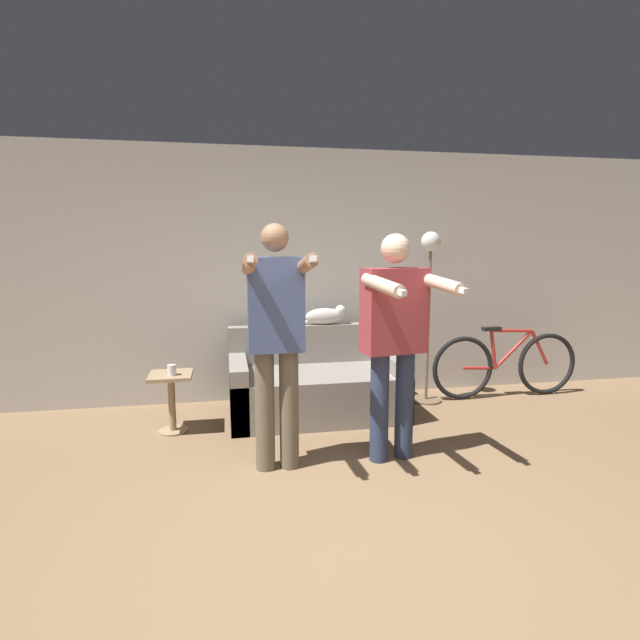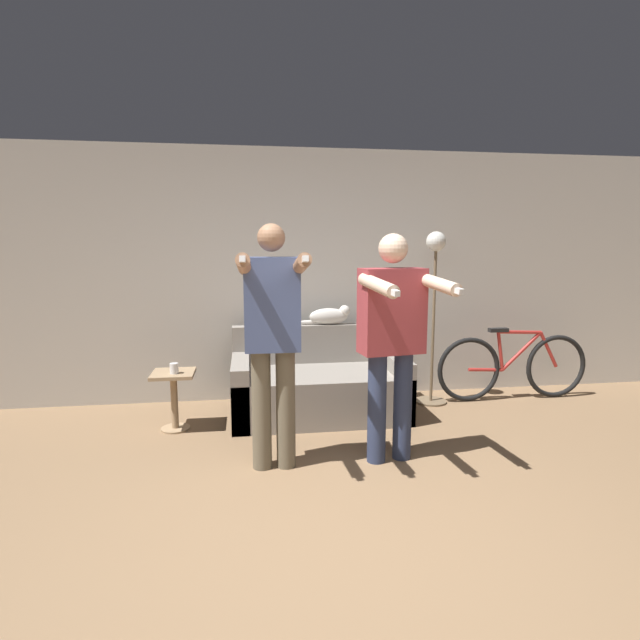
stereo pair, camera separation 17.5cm
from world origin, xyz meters
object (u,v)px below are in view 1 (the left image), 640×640
Objects in this scene: side_table at (171,392)px; person_left at (276,332)px; couch at (316,387)px; cat at (326,316)px; bicycle at (506,364)px; person_right at (395,331)px; floor_lamp at (430,283)px; cup at (172,370)px.

person_left is at bearing -47.50° from side_table.
couch is at bearing 67.85° from person_left.
cat is (0.17, 0.35, 0.64)m from couch.
couch reaches higher than bicycle.
person_left is 0.88m from person_right.
person_left reaches higher than floor_lamp.
bicycle is at bearing 6.50° from side_table.
floor_lamp is 1.25m from bicycle.
couch is 0.96× the size of person_right.
person_left is 1.01× the size of floor_lamp.
side_table is at bearing 143.83° from person_right.
bicycle is (3.41, 0.39, -0.01)m from side_table.
person_right is 2.03m from side_table.
person_right is 18.78× the size of cup.
floor_lamp is (1.70, 1.32, 0.23)m from person_left.
side_table is (-1.31, -0.23, 0.09)m from couch.
bicycle is at bearing 4.45° from couch.
couch is 3.05× the size of cat.
person_left is 1.04× the size of person_right.
couch is 1.34m from side_table.
floor_lamp is (0.82, 1.31, 0.25)m from person_right.
cup is 0.05× the size of bicycle.
side_table is 0.21m from cup.
person_right is at bearing -142.91° from bicycle.
cat is 1.10m from floor_lamp.
person_right is at bearing -122.04° from floor_lamp.
couch is 2.11m from bicycle.
couch is 0.93× the size of floor_lamp.
bicycle is (2.58, 1.29, -0.66)m from person_left.
couch is 1.36m from cup.
person_right reaches higher than bicycle.
floor_lamp reaches higher than cat.
cat is 0.30× the size of floor_lamp.
person_right is 1.94m from cup.
floor_lamp reaches higher than cup.
cat is at bearing 67.10° from person_left.
person_left reaches higher than bicycle.
cup is at bearing -172.62° from bicycle.
cat is at bearing 174.56° from bicycle.
person_left is 1.39m from side_table.
person_right is 2.23m from bicycle.
person_left is at bearing -142.23° from floor_lamp.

